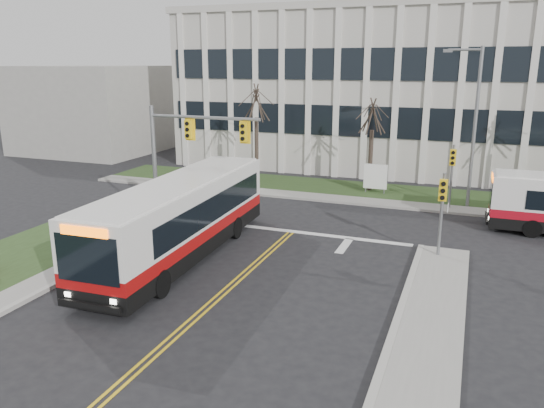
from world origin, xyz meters
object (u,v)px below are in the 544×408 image
at_px(directory_sign, 375,177).
at_px(newspaper_box_blue, 69,261).
at_px(bus_main, 181,220).
at_px(streetlight, 472,119).

xyz_separation_m(directory_sign, newspaper_box_blue, (-9.30, -17.62, -0.70)).
xyz_separation_m(bus_main, newspaper_box_blue, (-3.42, -3.17, -1.21)).
bearing_deg(directory_sign, bus_main, -112.13).
bearing_deg(streetlight, directory_sign, 166.77).
height_order(streetlight, directory_sign, streetlight).
bearing_deg(streetlight, newspaper_box_blue, -132.26).
bearing_deg(newspaper_box_blue, bus_main, 30.97).
relative_size(directory_sign, bus_main, 0.16).
relative_size(directory_sign, newspaper_box_blue, 2.11).
distance_m(bus_main, newspaper_box_blue, 4.82).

